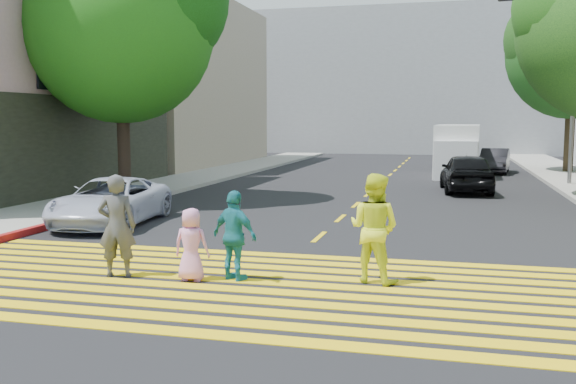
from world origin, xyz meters
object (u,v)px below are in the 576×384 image
at_px(tree_right_far, 575,46).
at_px(pedestrian_extra, 235,236).
at_px(pedestrian_child, 191,244).
at_px(silver_car, 453,156).
at_px(dark_car_near, 466,173).
at_px(tree_left, 123,19).
at_px(white_sedan, 111,201).
at_px(white_van, 457,152).
at_px(pedestrian_woman, 374,228).
at_px(dark_car_parked, 495,161).
at_px(pedestrian_man, 117,226).

relative_size(tree_right_far, pedestrian_extra, 6.13).
height_order(pedestrian_child, silver_car, silver_car).
relative_size(pedestrian_child, dark_car_near, 0.28).
bearing_deg(tree_left, silver_car, 60.42).
distance_m(tree_left, white_sedan, 7.61).
bearing_deg(white_sedan, pedestrian_child, -54.59).
height_order(tree_right_far, pedestrian_extra, tree_right_far).
distance_m(pedestrian_child, white_van, 22.85).
xyz_separation_m(tree_left, pedestrian_woman, (9.56, -9.17, -5.21)).
height_order(tree_right_far, pedestrian_woman, tree_right_far).
relative_size(pedestrian_extra, white_sedan, 0.35).
distance_m(pedestrian_woman, dark_car_parked, 24.71).
distance_m(pedestrian_extra, white_sedan, 7.10).
relative_size(pedestrian_woman, white_van, 0.34).
relative_size(tree_left, pedestrian_child, 7.22).
relative_size(tree_right_far, silver_car, 2.20).
bearing_deg(white_van, white_sedan, -115.16).
bearing_deg(pedestrian_man, pedestrian_woman, 173.33).
bearing_deg(pedestrian_man, silver_car, -117.39).
relative_size(pedestrian_woman, silver_car, 0.43).
bearing_deg(pedestrian_woman, tree_right_far, -86.49).
xyz_separation_m(white_sedan, white_van, (8.98, 17.32, 0.59)).
distance_m(pedestrian_child, silver_car, 29.44).
xyz_separation_m(pedestrian_man, white_van, (5.94, 22.43, 0.29)).
height_order(pedestrian_man, white_sedan, pedestrian_man).
bearing_deg(white_van, dark_car_near, -85.17).
relative_size(dark_car_parked, white_van, 0.72).
bearing_deg(dark_car_near, pedestrian_child, 67.74).
relative_size(tree_left, white_van, 1.67).
xyz_separation_m(dark_car_near, dark_car_parked, (1.62, 9.73, -0.11)).
relative_size(pedestrian_woman, pedestrian_child, 1.48).
distance_m(pedestrian_woman, silver_car, 28.45).
distance_m(tree_right_far, pedestrian_child, 28.05).
distance_m(tree_left, pedestrian_extra, 13.22).
xyz_separation_m(pedestrian_extra, dark_car_parked, (5.77, 24.98, -0.14)).
height_order(pedestrian_woman, white_van, white_van).
bearing_deg(white_van, pedestrian_extra, -97.54).
relative_size(pedestrian_child, dark_car_parked, 0.32).
relative_size(tree_left, tree_right_far, 0.95).
relative_size(white_sedan, silver_car, 1.02).
bearing_deg(white_sedan, white_van, 56.85).
bearing_deg(pedestrian_woman, dark_car_parked, -78.38).
xyz_separation_m(pedestrian_man, dark_car_near, (6.25, 15.48, -0.15)).
bearing_deg(white_sedan, dark_car_near, 42.37).
bearing_deg(pedestrian_woman, white_sedan, -10.71).
bearing_deg(pedestrian_man, white_van, -121.00).
bearing_deg(pedestrian_child, silver_car, -100.97).
height_order(dark_car_near, silver_car, dark_car_near).
bearing_deg(silver_car, dark_car_parked, 112.85).
bearing_deg(dark_car_near, silver_car, -92.77).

